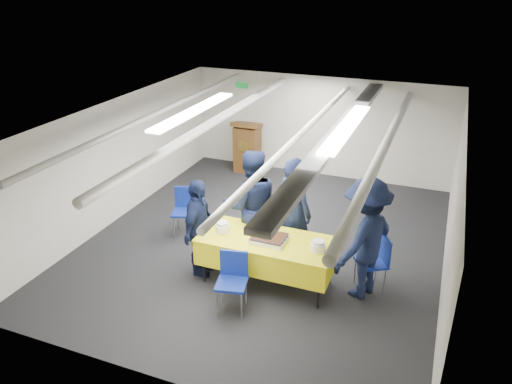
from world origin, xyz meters
TOP-DOWN VIEW (x-y plane):
  - ground at (0.00, 0.00)m, footprint 7.00×7.00m
  - room_shell at (0.09, 0.41)m, footprint 6.00×7.00m
  - serving_table at (0.46, -1.15)m, footprint 2.06×0.92m
  - sheet_cake at (0.51, -1.20)m, footprint 0.52×0.40m
  - plate_stack_left at (-0.25, -1.20)m, footprint 0.21×0.21m
  - plate_stack_right at (1.26, -1.20)m, footprint 0.22×0.22m
  - podium at (-1.60, 3.05)m, footprint 0.62×0.53m
  - chair_near at (0.22, -1.90)m, footprint 0.50×0.50m
  - chair_right at (2.03, -0.67)m, footprint 0.57×0.57m
  - chair_left at (-1.49, -0.18)m, footprint 0.53×0.53m
  - sailor_a at (0.64, -0.40)m, footprint 0.79×0.67m
  - sailor_b at (-0.05, -0.54)m, footprint 1.16×1.07m
  - sailor_c at (-0.63, -1.27)m, footprint 0.50×0.97m
  - sailor_d at (1.86, -0.89)m, footprint 1.13×1.38m

SIDE VIEW (x-z plane):
  - ground at x=0.00m, z-range 0.00..0.00m
  - chair_near at x=0.22m, z-range 0.10..0.97m
  - chair_right at x=2.03m, z-range 0.10..0.97m
  - chair_left at x=-1.49m, z-range 0.10..0.97m
  - serving_table at x=0.46m, z-range 0.17..0.94m
  - podium at x=-1.60m, z-range -0.01..1.24m
  - sailor_c at x=-0.63m, z-range 0.00..1.60m
  - sheet_cake at x=0.51m, z-range 0.77..0.86m
  - plate_stack_right at x=1.26m, z-range 0.76..0.93m
  - plate_stack_left at x=-0.25m, z-range 0.76..0.93m
  - sailor_a at x=0.64m, z-range 0.00..1.83m
  - sailor_d at x=1.86m, z-range 0.00..1.86m
  - sailor_b at x=-0.05m, z-range 0.00..1.91m
  - room_shell at x=0.09m, z-range 0.66..2.96m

